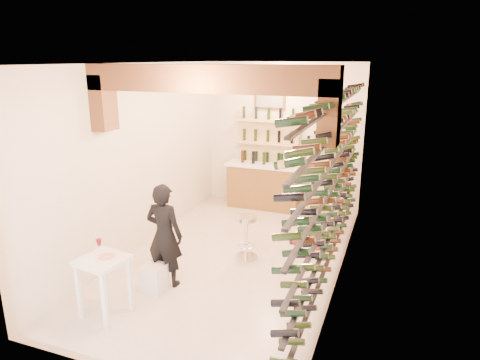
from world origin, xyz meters
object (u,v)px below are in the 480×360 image
(crate_lower, at_px, (312,223))
(person, at_px, (164,235))
(wine_rack, at_px, (330,179))
(chrome_barstool, at_px, (246,234))
(white_stool, at_px, (154,278))
(back_counter, at_px, (264,185))
(tasting_table, at_px, (103,269))

(crate_lower, bearing_deg, person, -120.75)
(wine_rack, bearing_deg, chrome_barstool, 176.32)
(person, distance_m, chrome_barstool, 1.52)
(white_stool, relative_size, person, 0.25)
(crate_lower, bearing_deg, back_counter, 142.19)
(wine_rack, height_order, back_counter, wine_rack)
(back_counter, bearing_deg, wine_rack, -55.34)
(back_counter, relative_size, tasting_table, 1.72)
(wine_rack, height_order, person, wine_rack)
(back_counter, relative_size, person, 1.09)
(wine_rack, relative_size, chrome_barstool, 7.59)
(back_counter, xyz_separation_m, crate_lower, (1.31, -1.02, -0.37))
(back_counter, bearing_deg, crate_lower, -37.81)
(white_stool, distance_m, person, 0.63)
(back_counter, relative_size, crate_lower, 3.06)
(back_counter, xyz_separation_m, chrome_barstool, (0.49, -2.56, -0.10))
(crate_lower, bearing_deg, tasting_table, -117.77)
(white_stool, relative_size, chrome_barstool, 0.53)
(white_stool, bearing_deg, crate_lower, 60.36)
(tasting_table, height_order, crate_lower, tasting_table)
(back_counter, bearing_deg, white_stool, -95.68)
(person, bearing_deg, chrome_barstool, -123.43)
(wine_rack, distance_m, white_stool, 2.95)
(person, xyz_separation_m, chrome_barstool, (0.83, 1.23, -0.35))
(person, bearing_deg, wine_rack, -151.74)
(tasting_table, relative_size, chrome_barstool, 1.31)
(back_counter, xyz_separation_m, tasting_table, (-0.67, -4.78, 0.13))
(person, bearing_deg, tasting_table, 71.95)
(person, bearing_deg, back_counter, -94.65)
(back_counter, relative_size, chrome_barstool, 2.26)
(wine_rack, distance_m, crate_lower, 2.20)
(tasting_table, relative_size, white_stool, 2.48)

